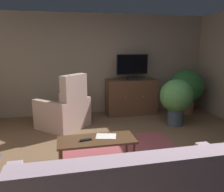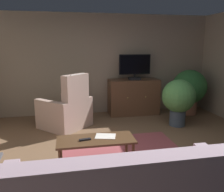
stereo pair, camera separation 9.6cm
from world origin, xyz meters
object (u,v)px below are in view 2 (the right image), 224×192
Objects in this scene: tv_cabinet at (134,98)px; armchair_in_far_corner at (67,111)px; television at (135,66)px; folded_newspaper at (105,136)px; potted_plant_tall_palm_by_window at (179,98)px; potted_plant_small_fern_corner at (189,88)px; coffee_table at (96,142)px; tv_remote at (85,140)px.

tv_cabinet is 1.02× the size of armchair_in_far_corner.
television is 2.70× the size of folded_newspaper.
potted_plant_tall_palm_by_window is (2.46, -0.37, 0.27)m from armchair_in_far_corner.
folded_newspaper is at bearing -139.55° from potted_plant_small_fern_corner.
potted_plant_small_fern_corner is at bearing 48.84° from potted_plant_tall_palm_by_window.
tv_cabinet is at bearing 79.84° from folded_newspaper.
coffee_table is 0.17m from tv_remote.
potted_plant_tall_palm_by_window is (-0.71, -0.81, -0.05)m from potted_plant_small_fern_corner.
tv_remote is (-1.49, -2.58, 0.01)m from tv_cabinet.
folded_newspaper is (-1.17, -2.49, 0.01)m from tv_cabinet.
potted_plant_small_fern_corner is (3.16, 0.44, 0.31)m from armchair_in_far_corner.
television reaches higher than folded_newspaper.
potted_plant_small_fern_corner is 1.08m from potted_plant_tall_palm_by_window.
tv_remote is at bearing -120.51° from television.
coffee_table is 0.91× the size of armchair_in_far_corner.
potted_plant_tall_palm_by_window is at bearing 23.75° from tv_remote.
television is 0.71× the size of coffee_table.
tv_cabinet is 1.23× the size of potted_plant_tall_palm_by_window.
tv_remote is at bearing -82.37° from armchair_in_far_corner.
potted_plant_small_fern_corner is at bearing -11.01° from tv_cabinet.
potted_plant_tall_palm_by_window is at bearing -56.54° from tv_cabinet.
potted_plant_small_fern_corner is (2.60, 2.21, 0.24)m from folded_newspaper.
tv_cabinet is 1.13× the size of coffee_table.
armchair_in_far_corner is at bearing 102.58° from coffee_table.
potted_plant_small_fern_corner reaches higher than folded_newspaper.
tv_cabinet is 1.32m from potted_plant_tall_palm_by_window.
folded_newspaper is 0.26× the size of potted_plant_small_fern_corner.
coffee_table is at bearing -117.95° from television.
television is at bearing 124.79° from potted_plant_tall_palm_by_window.
television is 3.04m from tv_remote.
coffee_table is 1.09× the size of potted_plant_tall_palm_by_window.
tv_cabinet is at bearing 168.99° from potted_plant_small_fern_corner.
folded_newspaper reaches higher than coffee_table.
armchair_in_far_corner reaches higher than tv_cabinet.
television reaches higher than coffee_table.
tv_cabinet is 1.88m from armchair_in_far_corner.
potted_plant_tall_palm_by_window is at bearing -55.21° from television.
armchair_in_far_corner reaches higher than potted_plant_small_fern_corner.
armchair_in_far_corner is at bearing -172.13° from potted_plant_small_fern_corner.
tv_remote is at bearing -145.91° from potted_plant_tall_palm_by_window.
television is 0.77× the size of potted_plant_tall_palm_by_window.
potted_plant_tall_palm_by_window is (2.21, 1.49, 0.18)m from tv_remote.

